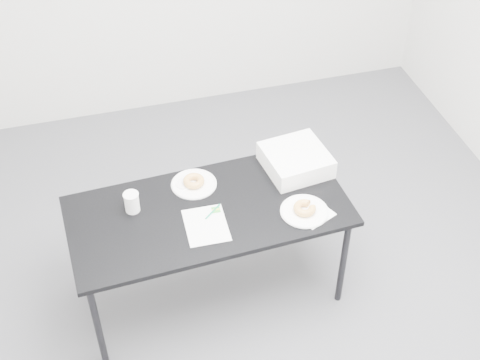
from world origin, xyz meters
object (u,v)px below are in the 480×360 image
object	(u,v)px
pen	(213,211)
donut_near	(305,208)
plate_near	(304,211)
table	(209,216)
scorecard	(206,225)
donut_far	(194,181)
bakery_box	(296,160)
plate_far	(194,184)
coffee_cup	(132,202)

from	to	relation	value
pen	donut_near	xyz separation A→B (m)	(0.46, -0.13, 0.02)
plate_near	table	bearing A→B (deg)	162.17
table	scorecard	xyz separation A→B (m)	(-0.04, -0.11, 0.05)
donut_far	bakery_box	xyz separation A→B (m)	(0.58, -0.01, 0.03)
scorecard	pen	world-z (taller)	pen
scorecard	bakery_box	xyz separation A→B (m)	(0.59, 0.31, 0.05)
donut_near	plate_far	bearing A→B (deg)	144.58
scorecard	table	bearing A→B (deg)	72.54
pen	plate_far	size ratio (longest dim) A/B	0.50
pen	donut_near	bearing A→B (deg)	-56.34
table	plate_near	xyz separation A→B (m)	(0.48, -0.15, 0.06)
scorecard	plate_far	distance (m)	0.32
pen	coffee_cup	bearing A→B (deg)	121.25
pen	plate_far	xyz separation A→B (m)	(-0.05, 0.24, -0.00)
scorecard	pen	size ratio (longest dim) A/B	2.15
donut_near	bakery_box	world-z (taller)	bakery_box
table	plate_far	distance (m)	0.22
coffee_cup	plate_near	bearing A→B (deg)	-16.38
scorecard	plate_near	world-z (taller)	plate_near
table	scorecard	distance (m)	0.13
scorecard	donut_near	size ratio (longest dim) A/B	2.27
table	bakery_box	world-z (taller)	bakery_box
plate_far	pen	bearing A→B (deg)	-78.38
plate_near	donut_near	size ratio (longest dim) A/B	2.13
scorecard	coffee_cup	bearing A→B (deg)	150.49
coffee_cup	bakery_box	size ratio (longest dim) A/B	0.34
donut_near	scorecard	bearing A→B (deg)	175.27
donut_near	plate_far	distance (m)	0.63
table	plate_near	world-z (taller)	plate_near
table	donut_far	xyz separation A→B (m)	(-0.03, 0.21, 0.08)
table	donut_near	distance (m)	0.51
pen	donut_near	size ratio (longest dim) A/B	1.05
donut_near	plate_far	size ratio (longest dim) A/B	0.48
table	plate_near	bearing A→B (deg)	-20.88
plate_far	bakery_box	distance (m)	0.58
donut_far	donut_near	bearing A→B (deg)	-35.42
coffee_cup	donut_near	bearing A→B (deg)	-16.38
plate_far	coffee_cup	distance (m)	0.37
table	bakery_box	xyz separation A→B (m)	(0.55, 0.20, 0.11)
table	plate_far	bearing A→B (deg)	95.69
pen	donut_near	distance (m)	0.48
plate_near	pen	bearing A→B (deg)	164.75
coffee_cup	bakery_box	world-z (taller)	coffee_cup
pen	donut_far	world-z (taller)	donut_far
table	bakery_box	size ratio (longest dim) A/B	4.50
donut_near	pen	bearing A→B (deg)	164.75
donut_far	coffee_cup	world-z (taller)	coffee_cup
table	donut_near	bearing A→B (deg)	-20.88
plate_near	bakery_box	distance (m)	0.36
plate_near	plate_far	xyz separation A→B (m)	(-0.51, 0.36, -0.00)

